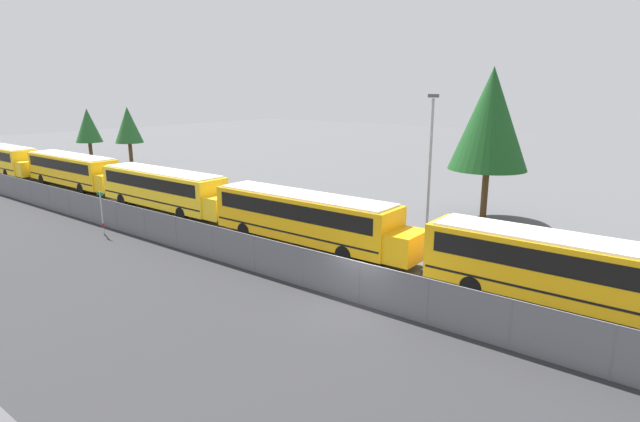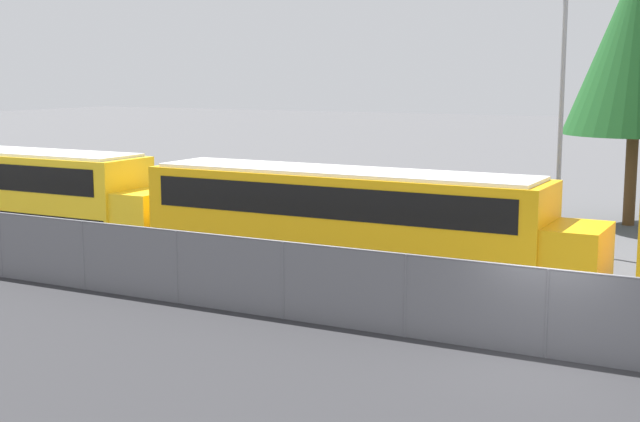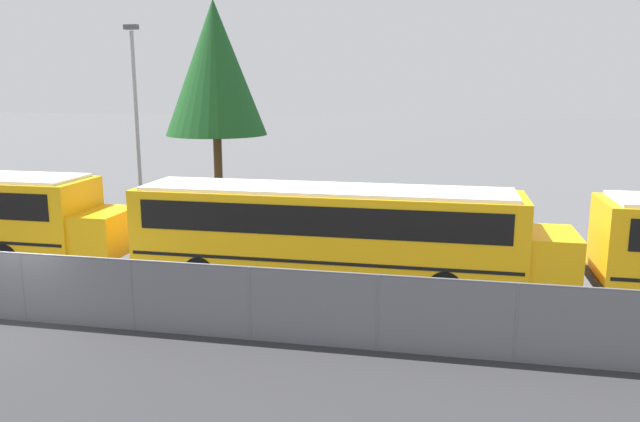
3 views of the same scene
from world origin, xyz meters
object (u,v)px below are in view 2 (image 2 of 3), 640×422
Objects in this scene: school_bus_3 at (351,213)px; light_pole at (561,107)px; school_bus_2 at (8,184)px; tree_1 at (638,42)px.

light_pole is at bearing 56.46° from school_bus_3.
school_bus_2 is 1.30× the size of tree_1.
tree_1 is (19.22, 12.32, 5.00)m from school_bus_2.
tree_1 reaches higher than school_bus_3.
light_pole is at bearing 19.12° from school_bus_2.
school_bus_3 is 8.23m from light_pole.
tree_1 reaches higher than school_bus_2.
school_bus_3 is 14.61m from tree_1.
school_bus_3 is at bearing -123.54° from light_pole.
school_bus_2 is at bearing -147.33° from tree_1.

